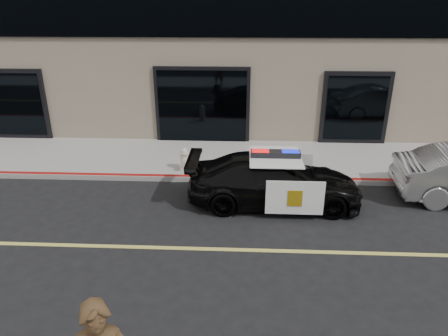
{
  "coord_description": "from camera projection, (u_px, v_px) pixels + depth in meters",
  "views": [
    {
      "loc": [
        0.46,
        -7.29,
        4.94
      ],
      "look_at": [
        0.01,
        2.2,
        1.0
      ],
      "focal_mm": 32.0,
      "sensor_mm": 36.0,
      "label": 1
    }
  ],
  "objects": [
    {
      "name": "ground",
      "position": [
        219.0,
        249.0,
        8.63
      ],
      "size": [
        120.0,
        120.0,
        0.0
      ],
      "primitive_type": "plane",
      "color": "black",
      "rests_on": "ground"
    },
    {
      "name": "police_car",
      "position": [
        274.0,
        180.0,
        10.39
      ],
      "size": [
        2.07,
        4.52,
        1.48
      ],
      "color": "black",
      "rests_on": "ground"
    },
    {
      "name": "fire_hydrant",
      "position": [
        184.0,
        160.0,
        12.24
      ],
      "size": [
        0.33,
        0.45,
        0.72
      ],
      "color": "beige",
      "rests_on": "sidewalk_n"
    },
    {
      "name": "sidewalk_n",
      "position": [
        228.0,
        159.0,
        13.45
      ],
      "size": [
        60.0,
        3.5,
        0.15
      ],
      "primitive_type": "cube",
      "color": "gray",
      "rests_on": "ground"
    }
  ]
}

